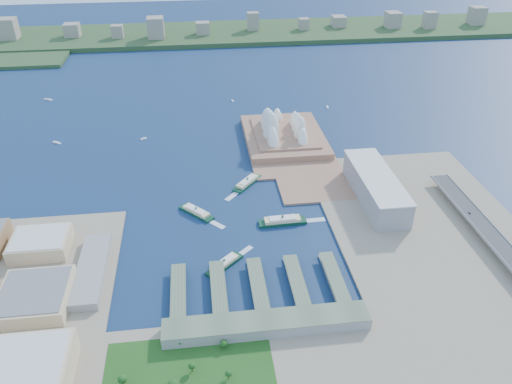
{
  "coord_description": "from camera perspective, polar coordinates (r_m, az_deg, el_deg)",
  "views": [
    {
      "loc": [
        -38.16,
        -471.66,
        370.09
      ],
      "look_at": [
        33.37,
        92.2,
        18.0
      ],
      "focal_mm": 35.0,
      "sensor_mm": 36.0,
      "label": 1
    }
  ],
  "objects": [
    {
      "name": "expressway",
      "position": [
        643.62,
        26.32,
        -6.2
      ],
      "size": [
        26.0,
        340.0,
        11.85
      ],
      "primitive_type": null,
      "color": "gray",
      "rests_on": "east_land"
    },
    {
      "name": "boat_a",
      "position": [
        902.2,
        -21.81,
        5.28
      ],
      "size": [
        15.07,
        11.87,
        3.0
      ],
      "primitive_type": null,
      "rotation": [
        0.0,
        0.0,
        0.98
      ],
      "color": "white",
      "rests_on": "ground"
    },
    {
      "name": "car_c",
      "position": [
        686.95,
        23.21,
        -2.2
      ],
      "size": [
        1.81,
        4.45,
        1.29
      ],
      "primitive_type": "imported",
      "rotation": [
        0.0,
        0.0,
        3.14
      ],
      "color": "slate",
      "rests_on": "expressway"
    },
    {
      "name": "boat_e",
      "position": [
        1012.87,
        -2.69,
        10.39
      ],
      "size": [
        5.05,
        11.12,
        2.63
      ],
      "primitive_type": null,
      "rotation": [
        0.0,
        0.0,
        0.16
      ],
      "color": "white",
      "rests_on": "ground"
    },
    {
      "name": "ferry_wharves",
      "position": [
        541.85,
        0.2,
        -10.63
      ],
      "size": [
        184.0,
        90.0,
        9.3
      ],
      "primitive_type": null,
      "color": "#53654C",
      "rests_on": "ground"
    },
    {
      "name": "boat_b",
      "position": [
        872.94,
        -12.72,
        5.98
      ],
      "size": [
        11.14,
        8.62,
        2.89
      ],
      "primitive_type": null,
      "rotation": [
        0.0,
        0.0,
        2.1
      ],
      "color": "white",
      "rests_on": "ground"
    },
    {
      "name": "far_skyline",
      "position": [
        1469.82,
        -5.86,
        18.62
      ],
      "size": [
        1900.0,
        140.0,
        55.0
      ],
      "primitive_type": null,
      "color": "gray",
      "rests_on": "far_shore"
    },
    {
      "name": "ferry_c",
      "position": [
        571.09,
        -3.65,
        -8.06
      ],
      "size": [
        46.23,
        44.06,
        9.63
      ],
      "primitive_type": null,
      "rotation": [
        0.0,
        0.0,
        2.32
      ],
      "color": "#0E3924",
      "rests_on": "ground"
    },
    {
      "name": "park",
      "position": [
        456.89,
        -7.67,
        -20.44
      ],
      "size": [
        150.0,
        110.0,
        16.0
      ],
      "primitive_type": null,
      "color": "#194714",
      "rests_on": "south_land"
    },
    {
      "name": "east_land",
      "position": [
        625.32,
        21.04,
        -6.85
      ],
      "size": [
        240.0,
        500.0,
        3.0
      ],
      "primitive_type": "cube",
      "color": "gray",
      "rests_on": "ground"
    },
    {
      "name": "ground",
      "position": [
        600.73,
        -2.06,
        -6.28
      ],
      "size": [
        3000.0,
        3000.0,
        0.0
      ],
      "primitive_type": "plane",
      "color": "#0F2649",
      "rests_on": "ground"
    },
    {
      "name": "opera_house",
      "position": [
        836.53,
        3.28,
        7.88
      ],
      "size": [
        134.0,
        180.0,
        58.0
      ],
      "primitive_type": null,
      "color": "white",
      "rests_on": "peninsula"
    },
    {
      "name": "boat_d",
      "position": [
        1100.42,
        -22.67,
        9.75
      ],
      "size": [
        17.91,
        10.95,
        3.02
      ],
      "primitive_type": null,
      "rotation": [
        0.0,
        0.0,
        1.15
      ],
      "color": "white",
      "rests_on": "ground"
    },
    {
      "name": "peninsula",
      "position": [
        832.1,
        3.63,
        5.42
      ],
      "size": [
        135.0,
        220.0,
        3.0
      ],
      "primitive_type": "cube",
      "color": "#946951",
      "rests_on": "ground"
    },
    {
      "name": "ferry_d",
      "position": [
        637.2,
        3.04,
        -3.14
      ],
      "size": [
        61.82,
        17.86,
        11.59
      ],
      "primitive_type": null,
      "rotation": [
        0.0,
        0.0,
        1.61
      ],
      "color": "#0E3924",
      "rests_on": "ground"
    },
    {
      "name": "boat_c",
      "position": [
        989.89,
        8.16,
        9.59
      ],
      "size": [
        5.49,
        12.99,
        2.83
      ],
      "primitive_type": null,
      "rotation": [
        0.0,
        0.0,
        2.99
      ],
      "color": "white",
      "rests_on": "ground"
    },
    {
      "name": "ferry_b",
      "position": [
        718.46,
        -0.98,
        1.26
      ],
      "size": [
        47.08,
        51.78,
        10.57
      ],
      "primitive_type": null,
      "rotation": [
        0.0,
        0.0,
        -0.71
      ],
      "color": "#0E3924",
      "rests_on": "ground"
    },
    {
      "name": "far_shore",
      "position": [
        1497.1,
        -5.82,
        17.55
      ],
      "size": [
        2200.0,
        260.0,
        12.0
      ],
      "primitive_type": "cube",
      "color": "#2D4926",
      "rests_on": "ground"
    },
    {
      "name": "toaster_building",
      "position": [
        693.47,
        13.5,
        0.53
      ],
      "size": [
        45.0,
        155.0,
        35.0
      ],
      "primitive_type": "cube",
      "color": "gray",
      "rests_on": "east_land"
    },
    {
      "name": "ferry_a",
      "position": [
        658.79,
        -6.85,
        -2.13
      ],
      "size": [
        46.71,
        48.62,
        10.17
      ],
      "primitive_type": null,
      "rotation": [
        0.0,
        0.0,
        0.75
      ],
      "color": "#0E3924",
      "rests_on": "ground"
    },
    {
      "name": "terminal_building",
      "position": [
        496.53,
        1.24,
        -14.89
      ],
      "size": [
        200.0,
        28.0,
        12.0
      ],
      "primitive_type": "cube",
      "color": "gray",
      "rests_on": "south_land"
    }
  ]
}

